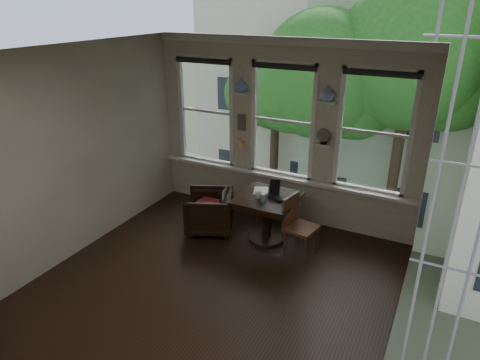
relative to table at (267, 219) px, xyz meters
The scene contains 25 objects.
ground 1.38m from the table, 96.62° to the right, with size 4.50×4.50×0.00m, color black.
ceiling 2.94m from the table, 96.62° to the right, with size 4.50×4.50×0.00m, color silver.
wall_back 1.47m from the table, 99.29° to the left, with size 4.50×4.50×0.00m, color beige.
wall_front 3.74m from the table, 92.45° to the right, with size 4.50×4.50×0.00m, color beige.
wall_left 2.96m from the table, 151.28° to the right, with size 4.50×4.50×0.00m, color beige.
wall_right 2.72m from the table, 32.12° to the right, with size 4.50×4.50×0.00m, color beige.
window_left 2.28m from the table, 149.79° to the left, with size 1.10×0.12×1.90m, color white, non-canonical shape.
window_center 1.63m from the table, 99.29° to the left, with size 1.10×0.12×1.90m, color white, non-canonical shape.
window_right 2.08m from the table, 35.73° to the left, with size 1.10×0.12×1.90m, color white, non-canonical shape.
shelf_left 2.11m from the table, 136.49° to the left, with size 0.26×0.16×0.03m, color white.
shelf_right 2.00m from the table, 55.52° to the left, with size 0.26×0.16×0.03m, color white.
intercom 1.74m from the table, 135.47° to the left, with size 0.14×0.06×0.28m, color #59544F.
sticky_notes 1.51m from the table, 135.31° to the left, with size 0.16×0.01×0.24m, color pink, non-canonical shape.
desk_fan 1.52m from the table, 54.87° to the left, with size 0.20×0.20×0.24m, color #59544F, non-canonical shape.
vase_left 2.22m from the table, 136.49° to the left, with size 0.24×0.24×0.25m, color white.
vase_right 2.12m from the table, 55.52° to the left, with size 0.24×0.24×0.25m, color white.
table is the anchor object (origin of this frame).
armchair_left 0.98m from the table, behind, with size 0.72×0.75×0.68m, color black.
cushion_red 0.98m from the table, behind, with size 0.45×0.45×0.06m, color maroon.
side_chair_right 0.65m from the table, 15.21° to the right, with size 0.42×0.42×0.92m, color #4E2F1C, non-canonical shape.
laptop 0.40m from the table, 14.06° to the right, with size 0.32×0.21×0.03m, color black.
mug 0.45m from the table, 134.28° to the right, with size 0.10×0.10×0.10m, color white.
drinking_glass 0.50m from the table, 82.90° to the right, with size 0.12×0.12×0.10m, color white.
tablet 0.52m from the table, 80.01° to the left, with size 0.16×0.02×0.22m, color black.
papers 0.45m from the table, 138.51° to the left, with size 0.22×0.30×0.00m, color silver.
Camera 1 is at (2.45, -4.11, 3.52)m, focal length 32.00 mm.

